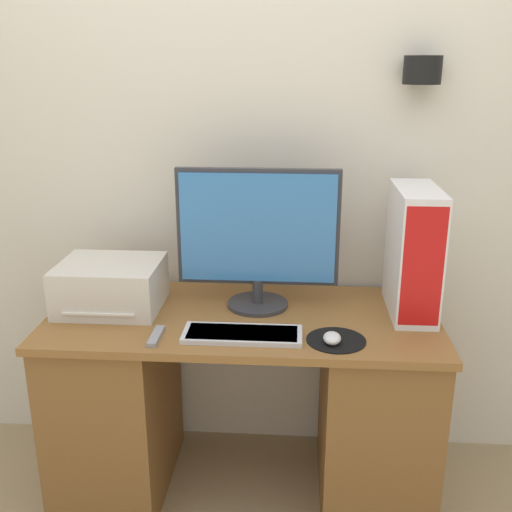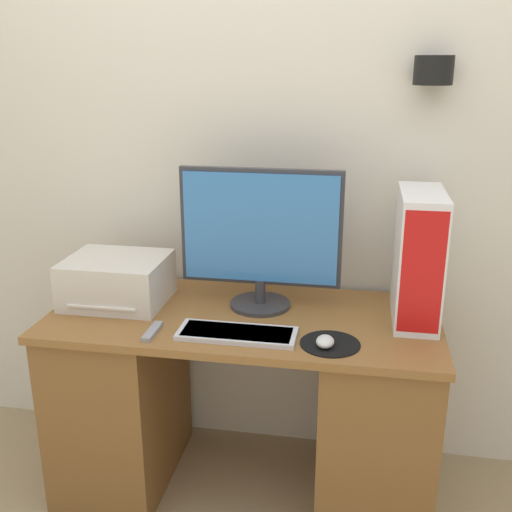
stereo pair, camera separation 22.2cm
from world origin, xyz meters
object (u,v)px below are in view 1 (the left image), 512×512
keyboard (242,334)px  computer_tower (413,252)px  monitor (258,234)px  printer (111,286)px  mouse (332,338)px  remote_control (156,336)px

keyboard → computer_tower: computer_tower is taller
monitor → printer: monitor is taller
computer_tower → printer: computer_tower is taller
monitor → mouse: 0.51m
remote_control → keyboard: bearing=6.3°
keyboard → remote_control: (-0.30, -0.03, -0.00)m
computer_tower → remote_control: bearing=-161.7°
computer_tower → printer: (-1.17, -0.04, -0.15)m
remote_control → monitor: bearing=43.5°
monitor → computer_tower: monitor is taller
monitor → keyboard: 0.41m
computer_tower → printer: bearing=-177.8°
keyboard → mouse: size_ratio=5.27×
monitor → printer: (-0.58, -0.06, -0.20)m
monitor → computer_tower: (0.59, -0.01, -0.05)m
keyboard → printer: bearing=157.0°
monitor → keyboard: bearing=-96.9°
monitor → printer: bearing=-174.3°
mouse → computer_tower: size_ratio=0.16×
computer_tower → remote_control: 1.01m
remote_control → computer_tower: bearing=18.3°
keyboard → mouse: mouse is taller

